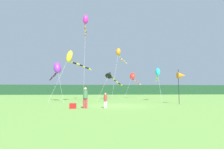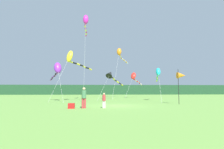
# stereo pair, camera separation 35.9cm
# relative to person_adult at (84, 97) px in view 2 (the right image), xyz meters

# --- Properties ---
(ground_plane) EXTENTS (120.00, 120.00, 0.00)m
(ground_plane) POSITION_rel_person_adult_xyz_m (2.94, 2.36, -0.98)
(ground_plane) COLOR #6B9E42
(distant_treeline) EXTENTS (108.00, 2.39, 3.23)m
(distant_treeline) POSITION_rel_person_adult_xyz_m (2.94, 47.36, 0.63)
(distant_treeline) COLOR #1E4228
(distant_treeline) RESTS_ON ground
(person_adult) EXTENTS (0.39, 0.39, 1.75)m
(person_adult) POSITION_rel_person_adult_xyz_m (0.00, 0.00, 0.00)
(person_adult) COLOR #B23338
(person_adult) RESTS_ON ground
(person_child) EXTENTS (0.28, 0.28, 1.28)m
(person_child) POSITION_rel_person_adult_xyz_m (1.69, 0.09, -0.26)
(person_child) COLOR silver
(person_child) RESTS_ON ground
(cooler_box) EXTENTS (0.53, 0.41, 0.44)m
(cooler_box) POSITION_rel_person_adult_xyz_m (-1.01, -0.09, -0.76)
(cooler_box) COLOR red
(cooler_box) RESTS_ON ground
(banner_flag_pole) EXTENTS (0.90, 0.70, 3.80)m
(banner_flag_pole) POSITION_rel_person_adult_xyz_m (10.20, 3.86, 2.10)
(banner_flag_pole) COLOR black
(banner_flag_pole) RESTS_ON ground
(kite_black) EXTENTS (4.75, 8.38, 4.92)m
(kite_black) POSITION_rel_person_adult_xyz_m (3.20, 14.60, 3.00)
(kite_black) COLOR #B2B2B2
(kite_black) RESTS_ON ground
(kite_magenta) EXTENTS (0.75, 5.82, 12.02)m
(kite_magenta) POSITION_rel_person_adult_xyz_m (-0.66, 9.99, 10.15)
(kite_magenta) COLOR #B2B2B2
(kite_magenta) RESTS_ON ground
(kite_yellow) EXTENTS (5.00, 6.15, 7.02)m
(kite_yellow) POSITION_rel_person_adult_xyz_m (-2.54, 9.97, 4.96)
(kite_yellow) COLOR #B2B2B2
(kite_yellow) RESTS_ON ground
(kite_purple) EXTENTS (3.43, 6.96, 5.48)m
(kite_purple) POSITION_rel_person_adult_xyz_m (-4.46, 10.07, 3.44)
(kite_purple) COLOR #B2B2B2
(kite_purple) RESTS_ON ground
(kite_orange) EXTENTS (3.85, 7.71, 9.45)m
(kite_orange) POSITION_rel_person_adult_xyz_m (5.14, 18.86, 7.51)
(kite_orange) COLOR #B2B2B2
(kite_orange) RESTS_ON ground
(kite_red) EXTENTS (4.98, 8.87, 5.05)m
(kite_red) POSITION_rel_person_adult_xyz_m (8.00, 19.69, 3.03)
(kite_red) COLOR #B2B2B2
(kite_red) RESTS_ON ground
(kite_cyan) EXTENTS (2.07, 8.15, 4.85)m
(kite_cyan) POSITION_rel_person_adult_xyz_m (9.67, 10.29, 2.96)
(kite_cyan) COLOR #B2B2B2
(kite_cyan) RESTS_ON ground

